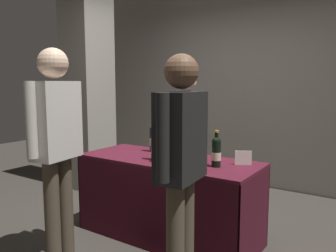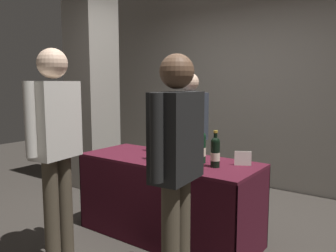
{
  "view_description": "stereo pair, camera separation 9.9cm",
  "coord_description": "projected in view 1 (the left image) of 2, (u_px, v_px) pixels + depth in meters",
  "views": [
    {
      "loc": [
        1.71,
        -2.53,
        1.44
      ],
      "look_at": [
        0.0,
        0.0,
        1.05
      ],
      "focal_mm": 36.3,
      "sensor_mm": 36.0,
      "label": 1
    },
    {
      "loc": [
        1.79,
        -2.48,
        1.44
      ],
      "look_at": [
        0.0,
        0.0,
        1.05
      ],
      "focal_mm": 36.3,
      "sensor_mm": 36.0,
      "label": 2
    }
  ],
  "objects": [
    {
      "name": "vendor_presenter",
      "position": [
        187.0,
        128.0,
        3.91
      ],
      "size": [
        0.3,
        0.58,
        1.55
      ],
      "rotation": [
        0.0,
        0.0,
        -1.8
      ],
      "color": "black",
      "rests_on": "ground_plane"
    },
    {
      "name": "ground_plane",
      "position": [
        168.0,
        236.0,
        3.21
      ],
      "size": [
        12.0,
        12.0,
        0.0
      ],
      "primitive_type": "plane",
      "color": "#38332D"
    },
    {
      "name": "brochure_stand",
      "position": [
        243.0,
        158.0,
        2.86
      ],
      "size": [
        0.13,
        0.08,
        0.12
      ],
      "primitive_type": "cube",
      "rotation": [
        0.05,
        0.0,
        3.64
      ],
      "color": "silver",
      "rests_on": "tasting_table"
    },
    {
      "name": "display_bottle_3",
      "position": [
        153.0,
        138.0,
        3.41
      ],
      "size": [
        0.07,
        0.07,
        0.34
      ],
      "color": "#192333",
      "rests_on": "tasting_table"
    },
    {
      "name": "display_bottle_2",
      "position": [
        202.0,
        147.0,
        2.94
      ],
      "size": [
        0.08,
        0.08,
        0.33
      ],
      "color": "black",
      "rests_on": "tasting_table"
    },
    {
      "name": "display_bottle_1",
      "position": [
        168.0,
        141.0,
        3.26
      ],
      "size": [
        0.07,
        0.07,
        0.32
      ],
      "color": "#38230F",
      "rests_on": "tasting_table"
    },
    {
      "name": "display_bottle_4",
      "position": [
        155.0,
        145.0,
        3.03
      ],
      "size": [
        0.08,
        0.08,
        0.32
      ],
      "color": "black",
      "rests_on": "tasting_table"
    },
    {
      "name": "wine_glass_mid",
      "position": [
        178.0,
        147.0,
        3.09
      ],
      "size": [
        0.07,
        0.07,
        0.15
      ],
      "color": "silver",
      "rests_on": "tasting_table"
    },
    {
      "name": "taster_foreground_right",
      "position": [
        56.0,
        137.0,
        2.65
      ],
      "size": [
        0.26,
        0.55,
        1.71
      ],
      "rotation": [
        0.0,
        0.0,
        1.72
      ],
      "color": "#4C4233",
      "rests_on": "ground_plane"
    },
    {
      "name": "featured_wine_bottle",
      "position": [
        216.0,
        151.0,
        2.79
      ],
      "size": [
        0.08,
        0.08,
        0.3
      ],
      "color": "black",
      "rests_on": "tasting_table"
    },
    {
      "name": "concrete_pillar",
      "position": [
        87.0,
        59.0,
        4.58
      ],
      "size": [
        0.53,
        0.53,
        3.52
      ],
      "primitive_type": "cube",
      "color": "gray",
      "rests_on": "ground_plane"
    },
    {
      "name": "taster_foreground_left",
      "position": [
        181.0,
        156.0,
        2.21
      ],
      "size": [
        0.25,
        0.56,
        1.62
      ],
      "rotation": [
        0.0,
        0.0,
        1.67
      ],
      "color": "#4C4233",
      "rests_on": "ground_plane"
    },
    {
      "name": "wine_glass_near_vendor",
      "position": [
        171.0,
        145.0,
        3.16
      ],
      "size": [
        0.07,
        0.07,
        0.15
      ],
      "color": "silver",
      "rests_on": "tasting_table"
    },
    {
      "name": "display_bottle_0",
      "position": [
        198.0,
        149.0,
        2.76
      ],
      "size": [
        0.08,
        0.08,
        0.34
      ],
      "color": "#38230F",
      "rests_on": "tasting_table"
    },
    {
      "name": "tasting_table",
      "position": [
        168.0,
        183.0,
        3.15
      ],
      "size": [
        1.68,
        0.67,
        0.75
      ],
      "color": "#4C1423",
      "rests_on": "ground_plane"
    },
    {
      "name": "back_partition",
      "position": [
        252.0,
        82.0,
        4.75
      ],
      "size": [
        6.35,
        0.12,
        2.9
      ],
      "primitive_type": "cube",
      "color": "#9E998E",
      "rests_on": "ground_plane"
    },
    {
      "name": "flower_vase",
      "position": [
        166.0,
        149.0,
        2.91
      ],
      "size": [
        0.11,
        0.11,
        0.4
      ],
      "color": "tan",
      "rests_on": "tasting_table"
    }
  ]
}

